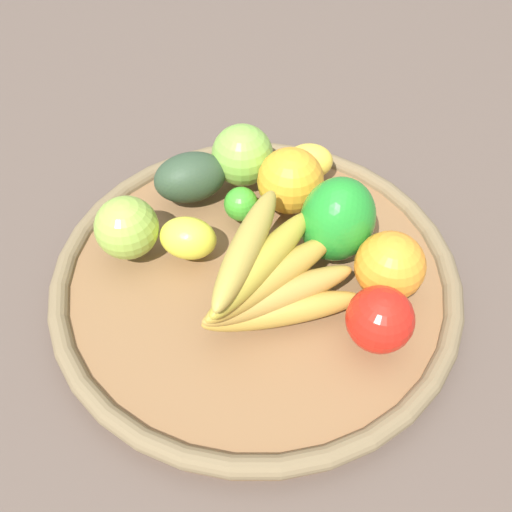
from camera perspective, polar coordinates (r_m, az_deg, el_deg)
The scene contains 13 objects.
ground_plane at distance 0.65m, azimuth 0.00°, elevation -3.07°, with size 2.40×2.40×0.00m, color brown.
basket at distance 0.64m, azimuth 0.00°, elevation -2.14°, with size 0.46×0.46×0.03m.
apple_1 at distance 0.63m, azimuth -12.95°, elevation 2.81°, with size 0.07×0.07×0.07m, color #91B644.
bell_pepper at distance 0.61m, azimuth 8.26°, elevation 3.67°, with size 0.09×0.08×0.10m, color #228D29.
apple_0 at distance 0.55m, azimuth 12.43°, elevation -6.28°, with size 0.07×0.07×0.07m, color red.
lemon_0 at distance 0.63m, azimuth -6.81°, elevation 1.98°, with size 0.06×0.05×0.05m, color yellow.
banana_bunch at distance 0.56m, azimuth 1.41°, elevation -2.32°, with size 0.16×0.17×0.09m.
lime_0 at distance 0.66m, azimuth -1.53°, elevation 5.28°, with size 0.04×0.04×0.04m, color green.
apple_2 at distance 0.70m, azimuth -1.39°, elevation 10.17°, with size 0.08×0.08×0.08m, color #7DB142.
avocado at distance 0.69m, azimuth -6.66°, elevation 7.91°, with size 0.09×0.06×0.06m, color #2F442D.
orange_1 at distance 0.59m, azimuth 13.39°, elevation -0.99°, with size 0.07×0.07×0.07m, color orange.
lemon_1 at distance 0.72m, azimuth 5.38°, elevation 9.51°, with size 0.06×0.04×0.04m, color yellow.
orange_0 at distance 0.66m, azimuth 3.51°, elevation 7.60°, with size 0.08×0.08×0.08m, color orange.
Camera 1 is at (0.11, -0.38, 0.52)m, focal length 39.52 mm.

